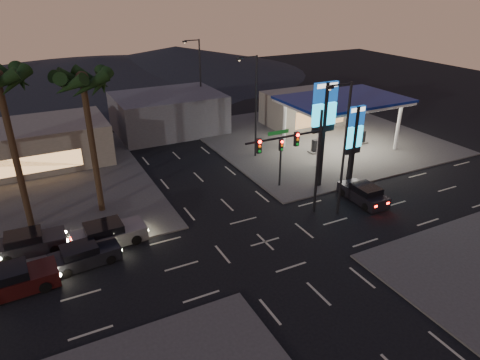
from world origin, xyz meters
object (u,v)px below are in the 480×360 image
traffic_signal_mast (299,152)px  suv_station (363,194)px  car_lane_a_front (84,255)px  car_lane_a_mid (12,281)px  pylon_sign_tall (324,114)px  car_lane_b_mid (29,243)px  pylon_sign_short (354,134)px  car_lane_b_front (108,234)px  gas_station (343,102)px

traffic_signal_mast → suv_station: bearing=-3.8°
car_lane_a_front → car_lane_a_mid: 4.13m
pylon_sign_tall → car_lane_b_mid: size_ratio=1.97×
pylon_sign_short → car_lane_a_mid: bearing=-174.7°
pylon_sign_tall → car_lane_a_mid: (-23.82, -3.43, -5.66)m
car_lane_b_mid → car_lane_a_front: bearing=-45.0°
suv_station → car_lane_a_front: bearing=176.2°
pylon_sign_short → car_lane_b_front: (-20.45, 0.09, -3.92)m
pylon_sign_short → suv_station: (-1.00, -2.93, -3.98)m
car_lane_a_mid → car_lane_b_front: bearing=23.2°
traffic_signal_mast → car_lane_b_front: size_ratio=1.62×
car_lane_a_mid → car_lane_b_mid: 4.01m
pylon_sign_tall → car_lane_a_front: pylon_sign_tall is taller
traffic_signal_mast → car_lane_a_mid: size_ratio=1.62×
suv_station → car_lane_b_mid: bearing=169.8°
car_lane_a_mid → pylon_sign_short: bearing=5.3°
car_lane_a_front → suv_station: 21.33m
pylon_sign_tall → car_lane_a_front: (-19.78, -2.53, -5.75)m
car_lane_b_mid → suv_station: (24.25, -4.37, -0.01)m
pylon_sign_short → car_lane_b_front: pylon_sign_short is taller
pylon_sign_tall → pylon_sign_short: size_ratio=1.29×
pylon_sign_short → car_lane_a_front: 22.69m
traffic_signal_mast → car_lane_a_mid: (-19.08, 0.08, -4.49)m
car_lane_a_mid → car_lane_b_mid: size_ratio=1.08×
traffic_signal_mast → car_lane_b_mid: 18.99m
car_lane_b_mid → suv_station: bearing=-10.2°
gas_station → suv_station: bearing=-119.9°
pylon_sign_short → car_lane_b_mid: (-25.26, 1.44, -3.97)m
pylon_sign_tall → car_lane_b_mid: (-22.76, 0.44, -5.71)m
gas_station → suv_station: size_ratio=2.76×
car_lane_a_mid → car_lane_b_front: size_ratio=1.00×
car_lane_b_front → pylon_sign_tall: bearing=2.9°
pylon_sign_short → car_lane_b_mid: pylon_sign_short is taller
suv_station → traffic_signal_mast: bearing=176.2°
traffic_signal_mast → suv_station: 7.74m
pylon_sign_tall → car_lane_a_front: 20.76m
traffic_signal_mast → car_lane_a_front: traffic_signal_mast is taller
car_lane_a_front → car_lane_a_mid: bearing=-167.5°
pylon_sign_tall → car_lane_a_front: bearing=-172.7°
car_lane_a_front → car_lane_b_front: 2.45m
traffic_signal_mast → gas_station: bearing=39.3°
gas_station → car_lane_a_front: (-27.28, -9.03, -4.44)m
car_lane_b_front → suv_station: (19.45, -3.02, -0.06)m
suv_station → pylon_sign_short: bearing=71.1°
suv_station → car_lane_a_mid: bearing=178.9°
gas_station → car_lane_a_mid: gas_station is taller
pylon_sign_tall → car_lane_b_front: (-17.95, -0.91, -5.66)m
car_lane_a_front → car_lane_a_mid: (-4.04, -0.89, 0.09)m
gas_station → traffic_signal_mast: bearing=-140.7°
pylon_sign_short → car_lane_a_mid: (-26.32, -2.43, -3.92)m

